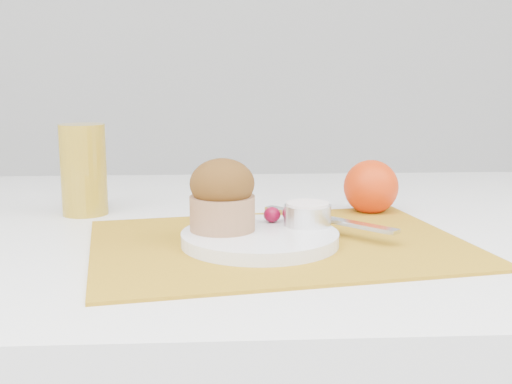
{
  "coord_description": "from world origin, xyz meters",
  "views": [
    {
      "loc": [
        -0.03,
        -0.8,
        0.95
      ],
      "look_at": [
        0.01,
        -0.01,
        0.8
      ],
      "focal_mm": 45.0,
      "sensor_mm": 36.0,
      "label": 1
    }
  ],
  "objects": [
    {
      "name": "cream",
      "position": [
        0.07,
        -0.06,
        0.79
      ],
      "size": [
        0.06,
        0.06,
        0.01
      ],
      "primitive_type": "cylinder",
      "rotation": [
        0.0,
        0.0,
        0.21
      ],
      "color": "white",
      "rests_on": "ramekin"
    },
    {
      "name": "orange",
      "position": [
        0.18,
        0.08,
        0.79
      ],
      "size": [
        0.08,
        0.08,
        0.08
      ],
      "primitive_type": "sphere",
      "color": "#E33908",
      "rests_on": "table"
    },
    {
      "name": "raspberry_far",
      "position": [
        0.05,
        -0.04,
        0.78
      ],
      "size": [
        0.02,
        0.02,
        0.02
      ],
      "primitive_type": "ellipsoid",
      "color": "#5D0214",
      "rests_on": "plate"
    },
    {
      "name": "butter_knife",
      "position": [
        0.1,
        -0.04,
        0.77
      ],
      "size": [
        0.15,
        0.15,
        0.0
      ],
      "primitive_type": "cube",
      "rotation": [
        0.0,
        0.0,
        -0.81
      ],
      "color": "silver",
      "rests_on": "plate"
    },
    {
      "name": "plate",
      "position": [
        0.01,
        -0.09,
        0.76
      ],
      "size": [
        0.23,
        0.23,
        0.01
      ],
      "primitive_type": "cylinder",
      "rotation": [
        0.0,
        0.0,
        0.37
      ],
      "color": "white",
      "rests_on": "placemat"
    },
    {
      "name": "placemat",
      "position": [
        0.04,
        -0.08,
        0.75
      ],
      "size": [
        0.48,
        0.38,
        0.0
      ],
      "primitive_type": "cube",
      "rotation": [
        0.0,
        0.0,
        0.17
      ],
      "color": "#B17E18",
      "rests_on": "table"
    },
    {
      "name": "juice_glass",
      "position": [
        -0.22,
        0.1,
        0.81
      ],
      "size": [
        0.08,
        0.08,
        0.13
      ],
      "primitive_type": "cylinder",
      "rotation": [
        0.0,
        0.0,
        -0.36
      ],
      "color": "#B79222",
      "rests_on": "table"
    },
    {
      "name": "raspberry_near",
      "position": [
        0.03,
        -0.04,
        0.78
      ],
      "size": [
        0.02,
        0.02,
        0.02
      ],
      "primitive_type": "ellipsoid",
      "color": "#580218",
      "rests_on": "plate"
    },
    {
      "name": "ramekin",
      "position": [
        0.07,
        -0.06,
        0.78
      ],
      "size": [
        0.06,
        0.06,
        0.02
      ],
      "primitive_type": "cylinder",
      "rotation": [
        0.0,
        0.0,
        -0.0
      ],
      "color": "silver",
      "rests_on": "plate"
    },
    {
      "name": "muffin",
      "position": [
        -0.03,
        -0.08,
        0.81
      ],
      "size": [
        0.08,
        0.08,
        0.08
      ],
      "color": "#AE7A54",
      "rests_on": "plate"
    }
  ]
}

